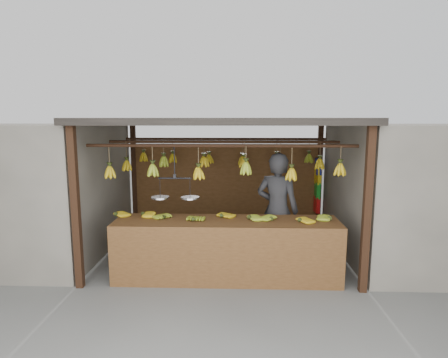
{
  "coord_description": "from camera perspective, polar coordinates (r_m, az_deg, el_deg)",
  "views": [
    {
      "loc": [
        0.24,
        -6.49,
        2.37
      ],
      "look_at": [
        0.0,
        0.3,
        1.3
      ],
      "focal_mm": 30.0,
      "sensor_mm": 36.0,
      "label": 1
    }
  ],
  "objects": [
    {
      "name": "vendor",
      "position": [
        6.1,
        8.12,
        -4.75
      ],
      "size": [
        0.8,
        0.66,
        1.87
      ],
      "primitive_type": "imported",
      "rotation": [
        0.0,
        0.0,
        2.79
      ],
      "color": "#262628",
      "rests_on": "ground"
    },
    {
      "name": "stall",
      "position": [
        6.83,
        0.01,
        5.6
      ],
      "size": [
        4.3,
        3.3,
        2.4
      ],
      "color": "black",
      "rests_on": "ground"
    },
    {
      "name": "balance_scale",
      "position": [
        5.68,
        -7.46,
        -2.41
      ],
      "size": [
        0.72,
        0.27,
        0.8
      ],
      "color": "black",
      "rests_on": "ground"
    },
    {
      "name": "hanging_bananas",
      "position": [
        6.54,
        -0.05,
        2.32
      ],
      "size": [
        3.6,
        2.25,
        0.38
      ],
      "color": "gold",
      "rests_on": "ground"
    },
    {
      "name": "neighbor_left",
      "position": [
        7.64,
        -28.19,
        -1.31
      ],
      "size": [
        3.0,
        3.0,
        2.3
      ],
      "primitive_type": "cube",
      "color": "slate",
      "rests_on": "ground"
    },
    {
      "name": "ground",
      "position": [
        6.91,
        -0.09,
        -11.1
      ],
      "size": [
        80.0,
        80.0,
        0.0
      ],
      "primitive_type": "plane",
      "color": "#5B5B57"
    },
    {
      "name": "bag_bundles",
      "position": [
        8.13,
        14.07,
        -0.8
      ],
      "size": [
        0.08,
        0.26,
        1.15
      ],
      "color": "#1426BF",
      "rests_on": "ground"
    },
    {
      "name": "neighbor_right",
      "position": [
        7.41,
        28.97,
        -1.66
      ],
      "size": [
        3.0,
        3.0,
        2.3
      ],
      "primitive_type": "cube",
      "color": "slate",
      "rests_on": "ground"
    },
    {
      "name": "counter",
      "position": [
        5.53,
        0.31,
        -8.57
      ],
      "size": [
        3.52,
        0.76,
        0.96
      ],
      "color": "brown",
      "rests_on": "ground"
    }
  ]
}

